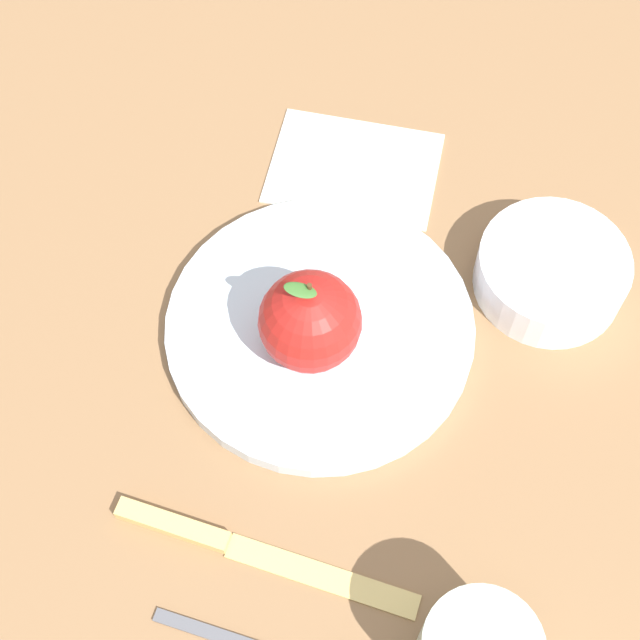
# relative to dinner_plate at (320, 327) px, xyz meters

# --- Properties ---
(ground_plane) EXTENTS (2.40, 2.40, 0.00)m
(ground_plane) POSITION_rel_dinner_plate_xyz_m (0.02, 0.04, -0.01)
(ground_plane) COLOR olive
(dinner_plate) EXTENTS (0.24, 0.24, 0.01)m
(dinner_plate) POSITION_rel_dinner_plate_xyz_m (0.00, 0.00, 0.00)
(dinner_plate) COLOR silver
(dinner_plate) RESTS_ON ground_plane
(apple) EXTENTS (0.08, 0.08, 0.09)m
(apple) POSITION_rel_dinner_plate_xyz_m (0.01, 0.02, 0.04)
(apple) COLOR #B21E19
(apple) RESTS_ON dinner_plate
(side_bowl) EXTENTS (0.12, 0.12, 0.04)m
(side_bowl) POSITION_rel_dinner_plate_xyz_m (-0.19, 0.02, 0.01)
(side_bowl) COLOR white
(side_bowl) RESTS_ON ground_plane
(knife) EXTENTS (0.19, 0.15, 0.01)m
(knife) POSITION_rel_dinner_plate_xyz_m (0.11, 0.14, -0.00)
(knife) COLOR #D8B766
(knife) RESTS_ON ground_plane
(linen_napkin) EXTENTS (0.18, 0.17, 0.00)m
(linen_napkin) POSITION_rel_dinner_plate_xyz_m (-0.08, -0.15, -0.01)
(linen_napkin) COLOR silver
(linen_napkin) RESTS_ON ground_plane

